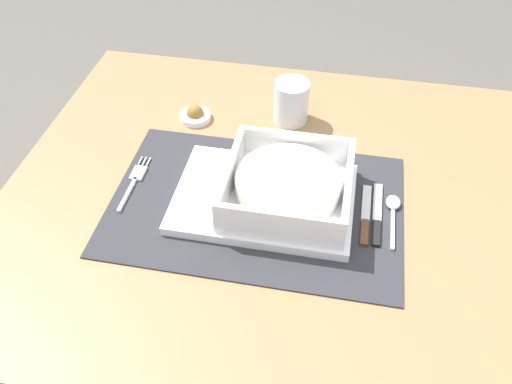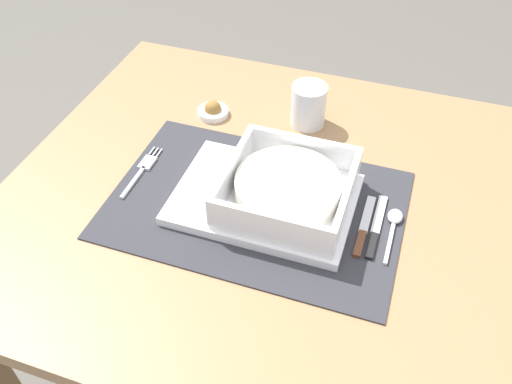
{
  "view_description": "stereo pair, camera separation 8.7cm",
  "coord_description": "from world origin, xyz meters",
  "px_view_note": "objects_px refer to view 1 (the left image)",
  "views": [
    {
      "loc": [
        0.1,
        -0.65,
        1.37
      ],
      "look_at": [
        -0.02,
        -0.03,
        0.76
      ],
      "focal_mm": 38.04,
      "sensor_mm": 36.0,
      "label": 1
    },
    {
      "loc": [
        0.18,
        -0.63,
        1.37
      ],
      "look_at": [
        -0.02,
        -0.03,
        0.76
      ],
      "focal_mm": 38.04,
      "sensor_mm": 36.0,
      "label": 2
    }
  ],
  "objects_px": {
    "fork": "(136,178)",
    "condiment_saucer": "(195,115)",
    "dining_table": "(271,234)",
    "bread_knife": "(365,217)",
    "spoon": "(393,208)",
    "porridge_bowl": "(288,186)",
    "butter_knife": "(377,218)",
    "drinking_glass": "(290,104)"
  },
  "relations": [
    {
      "from": "fork",
      "to": "condiment_saucer",
      "type": "xyz_separation_m",
      "value": [
        0.05,
        0.19,
        0.0
      ]
    },
    {
      "from": "dining_table",
      "to": "bread_knife",
      "type": "distance_m",
      "value": 0.19
    },
    {
      "from": "spoon",
      "to": "condiment_saucer",
      "type": "bearing_deg",
      "value": 150.85
    },
    {
      "from": "spoon",
      "to": "fork",
      "type": "bearing_deg",
      "value": 177.54
    },
    {
      "from": "porridge_bowl",
      "to": "fork",
      "type": "xyz_separation_m",
      "value": [
        -0.26,
        0.01,
        -0.04
      ]
    },
    {
      "from": "porridge_bowl",
      "to": "condiment_saucer",
      "type": "bearing_deg",
      "value": 136.47
    },
    {
      "from": "spoon",
      "to": "bread_knife",
      "type": "distance_m",
      "value": 0.05
    },
    {
      "from": "dining_table",
      "to": "spoon",
      "type": "distance_m",
      "value": 0.23
    },
    {
      "from": "dining_table",
      "to": "butter_knife",
      "type": "xyz_separation_m",
      "value": [
        0.17,
        -0.03,
        0.11
      ]
    },
    {
      "from": "fork",
      "to": "bread_knife",
      "type": "height_order",
      "value": "bread_knife"
    },
    {
      "from": "dining_table",
      "to": "porridge_bowl",
      "type": "relative_size",
      "value": 4.61
    },
    {
      "from": "fork",
      "to": "spoon",
      "type": "xyz_separation_m",
      "value": [
        0.44,
        0.01,
        0.0
      ]
    },
    {
      "from": "dining_table",
      "to": "butter_knife",
      "type": "bearing_deg",
      "value": -9.65
    },
    {
      "from": "bread_knife",
      "to": "condiment_saucer",
      "type": "bearing_deg",
      "value": 144.75
    },
    {
      "from": "porridge_bowl",
      "to": "condiment_saucer",
      "type": "height_order",
      "value": "porridge_bowl"
    },
    {
      "from": "fork",
      "to": "drinking_glass",
      "type": "relative_size",
      "value": 1.67
    },
    {
      "from": "dining_table",
      "to": "porridge_bowl",
      "type": "bearing_deg",
      "value": -39.26
    },
    {
      "from": "porridge_bowl",
      "to": "spoon",
      "type": "bearing_deg",
      "value": 5.93
    },
    {
      "from": "porridge_bowl",
      "to": "condiment_saucer",
      "type": "xyz_separation_m",
      "value": [
        -0.21,
        0.2,
        -0.03
      ]
    },
    {
      "from": "fork",
      "to": "drinking_glass",
      "type": "height_order",
      "value": "drinking_glass"
    },
    {
      "from": "fork",
      "to": "spoon",
      "type": "bearing_deg",
      "value": 2.22
    },
    {
      "from": "spoon",
      "to": "bread_knife",
      "type": "xyz_separation_m",
      "value": [
        -0.04,
        -0.03,
        -0.0
      ]
    },
    {
      "from": "dining_table",
      "to": "porridge_bowl",
      "type": "xyz_separation_m",
      "value": [
        0.03,
        -0.02,
        0.15
      ]
    },
    {
      "from": "fork",
      "to": "bread_knife",
      "type": "relative_size",
      "value": 1.01
    },
    {
      "from": "fork",
      "to": "drinking_glass",
      "type": "bearing_deg",
      "value": 44.92
    },
    {
      "from": "fork",
      "to": "condiment_saucer",
      "type": "bearing_deg",
      "value": 75.42
    },
    {
      "from": "butter_knife",
      "to": "condiment_saucer",
      "type": "relative_size",
      "value": 2.28
    },
    {
      "from": "bread_knife",
      "to": "condiment_saucer",
      "type": "relative_size",
      "value": 2.23
    },
    {
      "from": "bread_knife",
      "to": "drinking_glass",
      "type": "bearing_deg",
      "value": 119.35
    },
    {
      "from": "bread_knife",
      "to": "fork",
      "type": "bearing_deg",
      "value": 173.77
    },
    {
      "from": "fork",
      "to": "butter_knife",
      "type": "relative_size",
      "value": 0.99
    },
    {
      "from": "butter_knife",
      "to": "dining_table",
      "type": "bearing_deg",
      "value": 170.73
    },
    {
      "from": "dining_table",
      "to": "drinking_glass",
      "type": "relative_size",
      "value": 11.05
    },
    {
      "from": "porridge_bowl",
      "to": "bread_knife",
      "type": "height_order",
      "value": "porridge_bowl"
    },
    {
      "from": "spoon",
      "to": "dining_table",
      "type": "bearing_deg",
      "value": 174.93
    },
    {
      "from": "fork",
      "to": "spoon",
      "type": "distance_m",
      "value": 0.44
    },
    {
      "from": "spoon",
      "to": "butter_knife",
      "type": "distance_m",
      "value": 0.04
    },
    {
      "from": "dining_table",
      "to": "drinking_glass",
      "type": "distance_m",
      "value": 0.25
    },
    {
      "from": "dining_table",
      "to": "bread_knife",
      "type": "relative_size",
      "value": 6.7
    },
    {
      "from": "condiment_saucer",
      "to": "spoon",
      "type": "bearing_deg",
      "value": -25.52
    },
    {
      "from": "fork",
      "to": "butter_knife",
      "type": "distance_m",
      "value": 0.41
    },
    {
      "from": "porridge_bowl",
      "to": "condiment_saucer",
      "type": "distance_m",
      "value": 0.29
    }
  ]
}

